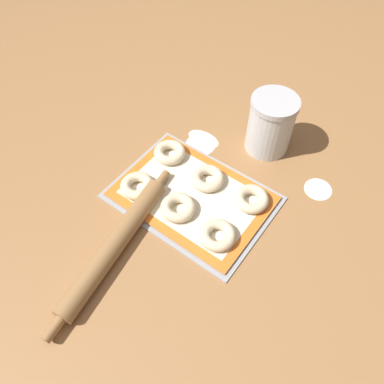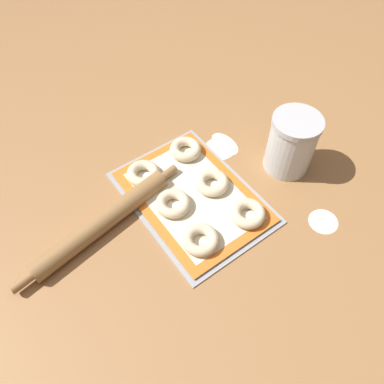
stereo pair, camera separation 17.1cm
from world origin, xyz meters
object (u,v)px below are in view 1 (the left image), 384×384
object	(u,v)px
bagel_front_left	(137,186)
bagel_back_left	(170,153)
baking_tray	(192,197)
bagel_back_center	(208,178)
bagel_front_right	(217,235)
bagel_back_right	(251,199)
flour_canister	(270,124)
rolling_pin	(115,244)
bagel_front_center	(178,208)

from	to	relation	value
bagel_front_left	bagel_back_left	xyz separation A→B (m)	(-0.01, 0.14, 0.00)
baking_tray	bagel_back_center	xyz separation A→B (m)	(0.01, 0.06, 0.02)
bagel_front_right	bagel_back_right	distance (m)	0.14
baking_tray	bagel_front_left	distance (m)	0.14
bagel_front_left	bagel_back_left	size ratio (longest dim) A/B	1.00
bagel_front_right	flour_canister	distance (m)	0.35
rolling_pin	flour_canister	bearing A→B (deg)	77.09
bagel_front_right	bagel_front_center	bearing A→B (deg)	176.88
bagel_front_right	bagel_back_center	bearing A→B (deg)	132.93
bagel_front_left	rolling_pin	size ratio (longest dim) A/B	0.18
bagel_front_center	bagel_front_right	size ratio (longest dim) A/B	1.00
bagel_front_right	flour_canister	xyz separation A→B (m)	(-0.06, 0.34, 0.06)
bagel_back_center	flour_canister	bearing A→B (deg)	75.71
bagel_back_right	flour_canister	bearing A→B (deg)	109.37
baking_tray	bagel_back_center	distance (m)	0.06
bagel_back_center	bagel_back_right	distance (m)	0.13
baking_tray	bagel_back_right	size ratio (longest dim) A/B	4.56
bagel_front_center	rolling_pin	bearing A→B (deg)	-108.38
bagel_front_left	bagel_back_right	world-z (taller)	same
bagel_front_left	bagel_back_center	bearing A→B (deg)	44.24
bagel_front_right	flour_canister	world-z (taller)	flour_canister
bagel_back_left	bagel_back_center	world-z (taller)	same
bagel_back_left	rolling_pin	size ratio (longest dim) A/B	0.18
bagel_back_left	bagel_back_right	world-z (taller)	same
bagel_back_center	bagel_back_right	size ratio (longest dim) A/B	1.00
bagel_front_left	bagel_front_right	world-z (taller)	same
bagel_front_left	bagel_back_center	size ratio (longest dim) A/B	1.00
baking_tray	bagel_back_right	distance (m)	0.15
bagel_front_left	rolling_pin	world-z (taller)	rolling_pin
bagel_front_left	bagel_front_right	size ratio (longest dim) A/B	1.00
bagel_front_center	bagel_front_right	xyz separation A→B (m)	(0.12, -0.01, 0.00)
rolling_pin	bagel_front_right	bearing A→B (deg)	42.41
bagel_back_center	bagel_front_center	bearing A→B (deg)	-92.12
bagel_front_left	flour_canister	size ratio (longest dim) A/B	0.53
bagel_front_right	bagel_back_right	xyz separation A→B (m)	(0.01, 0.14, 0.00)
bagel_front_right	rolling_pin	distance (m)	0.24
bagel_back_right	rolling_pin	bearing A→B (deg)	-122.03
baking_tray	bagel_back_right	world-z (taller)	bagel_back_right
flour_canister	bagel_back_left	bearing A→B (deg)	-133.37
bagel_front_right	bagel_back_right	bearing A→B (deg)	85.87
bagel_front_left	bagel_back_right	distance (m)	0.29
bagel_front_center	bagel_back_center	xyz separation A→B (m)	(0.00, 0.12, 0.00)
bagel_front_right	bagel_back_left	xyz separation A→B (m)	(-0.25, 0.14, 0.00)
flour_canister	rolling_pin	world-z (taller)	flour_canister
baking_tray	bagel_front_left	size ratio (longest dim) A/B	4.56
rolling_pin	bagel_back_left	bearing A→B (deg)	104.26
flour_canister	bagel_front_center	bearing A→B (deg)	-100.06
flour_canister	rolling_pin	size ratio (longest dim) A/B	0.35
bagel_front_left	bagel_front_right	distance (m)	0.25
bagel_back_right	rolling_pin	world-z (taller)	rolling_pin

